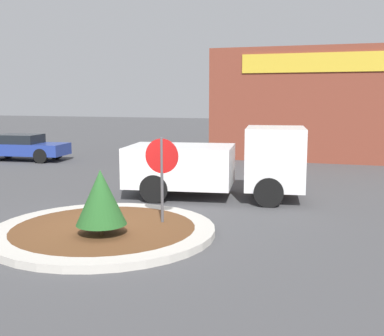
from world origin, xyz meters
name	(u,v)px	position (x,y,z in m)	size (l,w,h in m)	color
ground_plane	(104,234)	(0.00, 0.00, 0.00)	(120.00, 120.00, 0.00)	#474749
traffic_island	(104,231)	(0.00, 0.00, 0.08)	(5.20, 5.20, 0.17)	#BCB7AD
stop_sign	(162,166)	(1.14, 0.85, 1.55)	(0.83, 0.07, 2.22)	#4C4C51
island_shrub	(101,197)	(0.26, -0.58, 1.01)	(1.11, 1.11, 1.45)	brown
utility_truck	(220,163)	(1.58, 4.81, 1.12)	(5.77, 3.03, 2.26)	white
storefront_building	(326,104)	(4.29, 17.00, 2.80)	(11.32, 6.07, 5.59)	brown
parked_sedan_blue	(22,147)	(-10.16, 10.61, 0.69)	(4.54, 2.17, 1.32)	navy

